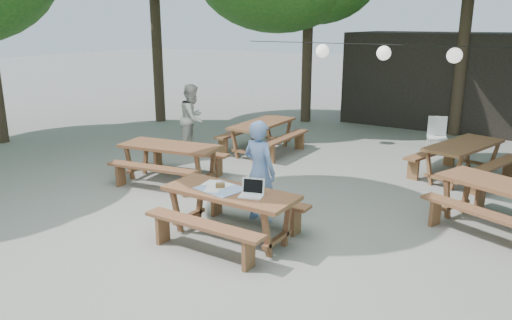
{
  "coord_description": "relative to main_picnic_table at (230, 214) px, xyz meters",
  "views": [
    {
      "loc": [
        3.76,
        -5.8,
        3.13
      ],
      "look_at": [
        -0.26,
        0.47,
        1.05
      ],
      "focal_mm": 35.0,
      "sensor_mm": 36.0,
      "label": 1
    }
  ],
  "objects": [
    {
      "name": "ground",
      "position": [
        0.26,
        0.23,
        -0.39
      ],
      "size": [
        80.0,
        80.0,
        0.0
      ],
      "primitive_type": "plane",
      "color": "slate",
      "rests_on": "ground"
    },
    {
      "name": "second_person",
      "position": [
        -3.82,
        3.77,
        0.44
      ],
      "size": [
        0.82,
        0.94,
        1.66
      ],
      "primitive_type": "imported",
      "rotation": [
        0.0,
        0.0,
        1.83
      ],
      "color": "silver",
      "rests_on": "ground"
    },
    {
      "name": "picnic_table_ne",
      "position": [
        3.37,
        2.49,
        0.0
      ],
      "size": [
        2.34,
        2.16,
        0.75
      ],
      "rotation": [
        0.0,
        0.0,
        -0.37
      ],
      "color": "brown",
      "rests_on": "ground"
    },
    {
      "name": "picnic_table_far_e",
      "position": [
        2.29,
        4.91,
        0.0
      ],
      "size": [
        2.03,
        2.25,
        0.75
      ],
      "rotation": [
        0.0,
        0.0,
        1.3
      ],
      "color": "brown",
      "rests_on": "ground"
    },
    {
      "name": "main_picnic_table",
      "position": [
        0.0,
        0.0,
        0.0
      ],
      "size": [
        2.0,
        1.58,
        0.75
      ],
      "color": "brown",
      "rests_on": "ground"
    },
    {
      "name": "picnic_table_nw",
      "position": [
        -2.63,
        1.62,
        0.0
      ],
      "size": [
        2.14,
        1.88,
        0.75
      ],
      "rotation": [
        0.0,
        0.0,
        0.17
      ],
      "color": "brown",
      "rests_on": "ground"
    },
    {
      "name": "picnic_table_far_w",
      "position": [
        -2.3,
        4.58,
        0.0
      ],
      "size": [
        1.62,
        2.02,
        0.75
      ],
      "rotation": [
        0.0,
        0.0,
        1.59
      ],
      "color": "brown",
      "rests_on": "ground"
    },
    {
      "name": "paper_lanterns",
      "position": [
        0.08,
        6.23,
        2.02
      ],
      "size": [
        9.0,
        0.34,
        0.38
      ],
      "color": "black",
      "rests_on": "ground"
    },
    {
      "name": "woman",
      "position": [
        -0.03,
        0.84,
        0.44
      ],
      "size": [
        0.65,
        0.48,
        1.65
      ],
      "primitive_type": "imported",
      "rotation": [
        0.0,
        0.0,
        3.0
      ],
      "color": "#7497D4",
      "rests_on": "ground"
    },
    {
      "name": "plastic_chair",
      "position": [
        1.37,
        6.72,
        -0.13
      ],
      "size": [
        0.57,
        0.57,
        0.9
      ],
      "rotation": [
        0.0,
        0.0,
        0.37
      ],
      "color": "silver",
      "rests_on": "ground"
    },
    {
      "name": "laptop",
      "position": [
        0.39,
        -0.01,
        0.42
      ],
      "size": [
        0.39,
        0.35,
        0.24
      ],
      "rotation": [
        0.0,
        0.0,
        0.3
      ],
      "color": "white",
      "rests_on": "main_picnic_table"
    },
    {
      "name": "tabletop_clutter",
      "position": [
        -0.18,
        0.01,
        0.37
      ],
      "size": [
        0.76,
        0.66,
        0.08
      ],
      "color": "#3865C0",
      "rests_on": "main_picnic_table"
    },
    {
      "name": "pavilion",
      "position": [
        0.76,
        10.73,
        1.01
      ],
      "size": [
        6.0,
        3.0,
        2.8
      ],
      "primitive_type": "cube",
      "color": "black",
      "rests_on": "ground"
    }
  ]
}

